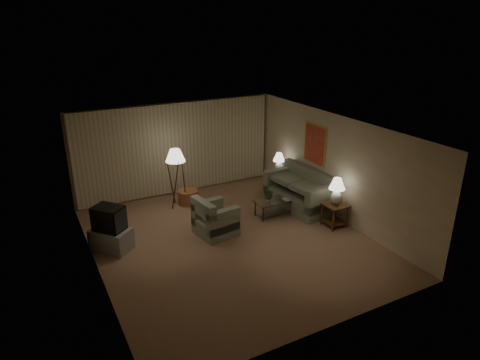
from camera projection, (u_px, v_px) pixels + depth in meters
name	position (u px, v px, depth m)	size (l,w,h in m)	color
ground	(230.00, 240.00, 10.11)	(7.00, 7.00, 0.00)	tan
room_shell	(203.00, 153.00, 10.74)	(6.04, 7.02, 2.72)	beige
sofa	(298.00, 193.00, 11.70)	(2.15, 1.39, 0.86)	gray
armchair	(215.00, 220.00, 10.28)	(1.12, 1.08, 0.75)	gray
side_table_near	(335.00, 211.00, 10.66)	(0.55, 0.55, 0.60)	#3D2310
side_table_far	(278.00, 179.00, 12.80)	(0.54, 0.45, 0.60)	#3D2310
table_lamp_near	(337.00, 189.00, 10.44)	(0.40, 0.40, 0.69)	silver
table_lamp_far	(279.00, 161.00, 12.60)	(0.35, 0.35, 0.61)	silver
coffee_table	(273.00, 206.00, 11.29)	(1.00, 0.54, 0.41)	silver
tv_cabinet	(111.00, 239.00, 9.64)	(0.98, 1.01, 0.50)	#969698
crt_tv	(109.00, 218.00, 9.45)	(0.77, 0.79, 0.55)	black
floor_lamp	(176.00, 177.00, 11.64)	(0.53, 0.53, 1.65)	#3D2310
ottoman	(188.00, 197.00, 12.05)	(0.58, 0.58, 0.39)	#9E5E35
vase	(269.00, 199.00, 11.15)	(0.13, 0.13, 0.14)	white
flowers	(269.00, 189.00, 11.05)	(0.38, 0.33, 0.42)	#43652C
book	(283.00, 200.00, 11.26)	(0.18, 0.24, 0.02)	olive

